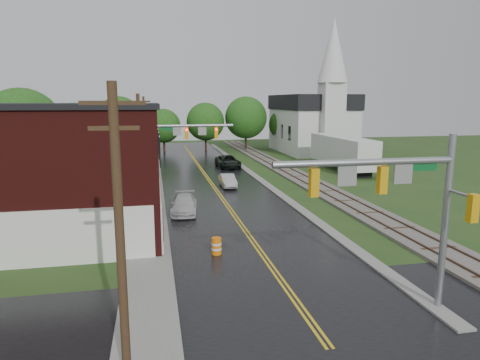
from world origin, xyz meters
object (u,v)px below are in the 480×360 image
object	(u,v)px
tree_left_b	(24,130)
tree_left_e	(129,129)
traffic_signal_near	(399,193)
traffic_signal_far	(179,139)
utility_pole_a	(120,230)
construction_barrel	(216,246)
utility_pole_b	(140,149)
semi_trailer	(343,151)
sedan_silver	(228,181)
pickup_white	(184,204)
utility_pole_c	(145,130)
suv_dark	(228,162)
brick_building	(42,173)
church	(314,117)
tree_left_c	(82,135)

from	to	relation	value
tree_left_b	tree_left_e	bearing A→B (deg)	57.26
traffic_signal_near	traffic_signal_far	world-z (taller)	same
utility_pole_a	construction_barrel	xyz separation A→B (m)	(4.30, 10.00, -4.24)
utility_pole_b	semi_trailer	world-z (taller)	utility_pole_b
sedan_silver	pickup_white	xyz separation A→B (m)	(-4.97, -9.19, 0.04)
tree_left_b	sedan_silver	bearing A→B (deg)	-9.90
utility_pole_a	tree_left_e	size ratio (longest dim) A/B	1.10
pickup_white	semi_trailer	bearing A→B (deg)	44.98
utility_pole_a	construction_barrel	distance (m)	11.68
utility_pole_c	tree_left_e	size ratio (longest dim) A/B	1.10
construction_barrel	traffic_signal_near	bearing A→B (deg)	-53.25
suv_dark	utility_pole_b	bearing A→B (deg)	-121.19
traffic_signal_far	pickup_white	bearing A→B (deg)	-91.13
suv_dark	utility_pole_c	bearing A→B (deg)	160.32
utility_pole_b	utility_pole_c	size ratio (longest dim) A/B	1.00
tree_left_e	brick_building	bearing A→B (deg)	-96.71
tree_left_b	semi_trailer	bearing A→B (deg)	6.59
utility_pole_a	suv_dark	world-z (taller)	utility_pole_a
utility_pole_b	sedan_silver	xyz separation A→B (m)	(8.15, 6.55, -4.09)
utility_pole_b	traffic_signal_far	bearing A→B (deg)	56.32
semi_trailer	traffic_signal_far	bearing A→B (deg)	-156.36
church	utility_pole_b	bearing A→B (deg)	-130.18
utility_pole_c	church	bearing A→B (deg)	19.97
utility_pole_c	utility_pole_b	bearing A→B (deg)	-90.00
utility_pole_b	pickup_white	bearing A→B (deg)	-39.73
sedan_silver	pickup_white	bearing A→B (deg)	-118.55
suv_dark	sedan_silver	size ratio (longest dim) A/B	1.46
traffic_signal_near	semi_trailer	size ratio (longest dim) A/B	0.55
suv_dark	semi_trailer	size ratio (longest dim) A/B	0.42
utility_pole_b	construction_barrel	xyz separation A→B (m)	(4.30, -12.00, -4.24)
brick_building	utility_pole_b	size ratio (longest dim) A/B	1.59
tree_left_c	sedan_silver	world-z (taller)	tree_left_c
utility_pole_b	semi_trailer	size ratio (longest dim) A/B	0.67
brick_building	traffic_signal_near	size ratio (longest dim) A/B	1.95
brick_building	semi_trailer	xyz separation A→B (m)	(29.38, 20.91, -1.72)
construction_barrel	tree_left_e	bearing A→B (deg)	100.03
church	pickup_white	size ratio (longest dim) A/B	4.33
church	traffic_signal_near	xyz separation A→B (m)	(-16.53, -51.74, -0.87)
utility_pole_c	construction_barrel	world-z (taller)	utility_pole_c
traffic_signal_far	tree_left_e	distance (m)	19.65
brick_building	utility_pole_c	distance (m)	29.56
utility_pole_c	semi_trailer	world-z (taller)	utility_pole_c
tree_left_b	suv_dark	xyz separation A→B (m)	(21.35, 8.91, -4.94)
tree_left_b	sedan_silver	distance (m)	20.14
tree_left_e	utility_pole_b	bearing A→B (deg)	-85.10
suv_dark	construction_barrel	bearing A→B (deg)	-103.50
tree_left_b	utility_pole_a	bearing A→B (deg)	-70.90
tree_left_e	sedan_silver	distance (m)	20.55
tree_left_b	tree_left_e	size ratio (longest dim) A/B	1.19
suv_dark	church	bearing A→B (deg)	35.59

